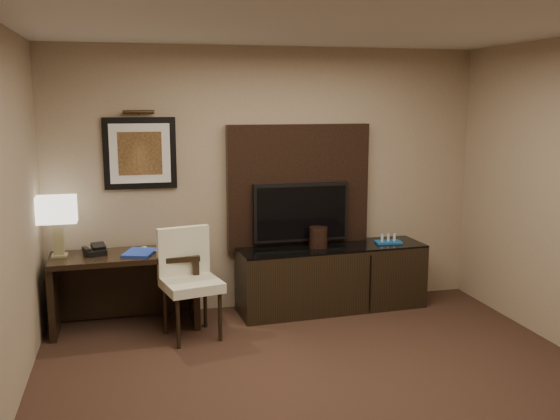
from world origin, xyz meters
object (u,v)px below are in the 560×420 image
object	(u,v)px
desk_phone	(95,250)
minibar_tray	(388,238)
table_lamp	(58,229)
ice_bucket	(318,237)
water_bottle	(168,241)
desk_chair	(191,284)
desk	(126,291)
tv	(301,212)
credenza	(332,278)

from	to	relation	value
desk_phone	minibar_tray	bearing A→B (deg)	-17.97
table_lamp	ice_bucket	distance (m)	2.53
desk_phone	water_bottle	size ratio (longest dim) A/B	1.04
desk_chair	ice_bucket	distance (m)	1.45
desk	tv	distance (m)	1.92
desk_chair	ice_bucket	bearing A→B (deg)	5.96
table_lamp	tv	bearing A→B (deg)	3.60
water_bottle	minibar_tray	xyz separation A→B (m)	(2.30, -0.01, -0.10)
minibar_tray	ice_bucket	bearing A→B (deg)	-179.41
ice_bucket	credenza	bearing A→B (deg)	2.61
ice_bucket	minibar_tray	distance (m)	0.78
credenza	desk_chair	world-z (taller)	desk_chair
tv	desk_phone	size ratio (longest dim) A/B	5.44
minibar_tray	desk_chair	bearing A→B (deg)	-167.62
water_bottle	minibar_tray	bearing A→B (deg)	-0.21
desk	ice_bucket	world-z (taller)	ice_bucket
tv	desk_chair	xyz separation A→B (m)	(-1.20, -0.61, -0.51)
table_lamp	water_bottle	distance (m)	1.01
table_lamp	minibar_tray	distance (m)	3.31
desk	table_lamp	bearing A→B (deg)	174.00
desk_chair	water_bottle	xyz separation A→B (m)	(-0.17, 0.47, 0.30)
desk	desk_phone	xyz separation A→B (m)	(-0.26, 0.01, 0.41)
ice_bucket	tv	bearing A→B (deg)	134.93
credenza	desk_chair	xyz separation A→B (m)	(-1.50, -0.47, 0.18)
credenza	tv	size ratio (longest dim) A/B	1.95
water_bottle	credenza	bearing A→B (deg)	-0.33
desk_phone	desk_chair	bearing A→B (deg)	-45.42
credenza	tv	xyz separation A→B (m)	(-0.30, 0.14, 0.68)
water_bottle	table_lamp	bearing A→B (deg)	-178.91
credenza	tv	distance (m)	0.76
desk_phone	ice_bucket	xyz separation A→B (m)	(2.20, 0.03, 0.00)
desk_chair	desk_phone	bearing A→B (deg)	140.44
tv	water_bottle	distance (m)	1.40
desk_phone	minibar_tray	distance (m)	2.98
desk_chair	minibar_tray	distance (m)	2.18
credenza	minibar_tray	size ratio (longest dim) A/B	7.22
credenza	water_bottle	distance (m)	1.74
tv	ice_bucket	world-z (taller)	tv
minibar_tray	tv	bearing A→B (deg)	171.44
table_lamp	minibar_tray	bearing A→B (deg)	0.18
desk_chair	water_bottle	bearing A→B (deg)	97.37
minibar_tray	water_bottle	bearing A→B (deg)	179.79
table_lamp	ice_bucket	xyz separation A→B (m)	(2.52, 0.00, -0.22)
desk_phone	credenza	bearing A→B (deg)	-17.81
tv	ice_bucket	size ratio (longest dim) A/B	4.78
credenza	desk	bearing A→B (deg)	178.34
desk_phone	table_lamp	bearing A→B (deg)	156.61
table_lamp	water_bottle	world-z (taller)	table_lamp
desk	minibar_tray	world-z (taller)	minibar_tray
tv	table_lamp	world-z (taller)	tv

